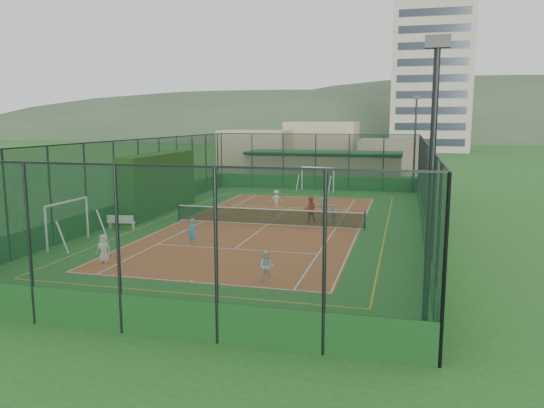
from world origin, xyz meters
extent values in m
plane|color=#23591E|center=(0.00, 0.00, 0.00)|extent=(300.00, 300.00, 0.00)
cube|color=#B44F28|center=(0.00, 0.00, 0.01)|extent=(11.17, 23.97, 0.01)
cube|color=beige|center=(12.00, 82.00, 15.00)|extent=(15.00, 12.00, 30.00)
cube|color=black|center=(-8.30, 2.39, 2.00)|extent=(1.37, 9.14, 4.00)
imported|color=white|center=(-4.83, -10.14, 0.64)|extent=(0.68, 0.50, 1.26)
imported|color=#4FA2E1|center=(-2.35, -6.03, 0.68)|extent=(0.54, 0.41, 1.34)
imported|color=white|center=(2.90, -11.17, 0.63)|extent=(0.62, 0.49, 1.25)
imported|color=white|center=(-1.01, 6.28, 0.64)|extent=(0.85, 0.53, 1.26)
imported|color=silver|center=(3.83, 1.20, 0.60)|extent=(0.74, 0.61, 1.18)
imported|color=silver|center=(2.89, 3.07, 0.70)|extent=(1.33, 0.65, 1.37)
imported|color=red|center=(2.36, 1.20, 0.81)|extent=(0.92, 0.81, 1.61)
sphere|color=#CCE033|center=(-2.71, 1.85, 0.04)|extent=(0.07, 0.07, 0.07)
sphere|color=#CCE033|center=(2.30, 0.84, 0.04)|extent=(0.07, 0.07, 0.07)
sphere|color=#CCE033|center=(-3.08, 1.97, 0.04)|extent=(0.07, 0.07, 0.07)
sphere|color=#CCE033|center=(0.00, 1.87, 0.04)|extent=(0.07, 0.07, 0.07)
sphere|color=#CCE033|center=(3.11, 1.67, 0.04)|extent=(0.07, 0.07, 0.07)
sphere|color=#CCE033|center=(-2.28, 1.36, 0.04)|extent=(0.07, 0.07, 0.07)
sphere|color=#CCE033|center=(0.93, 0.87, 0.04)|extent=(0.07, 0.07, 0.07)
camera|label=1|loc=(7.99, -30.35, 6.24)|focal=35.00mm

